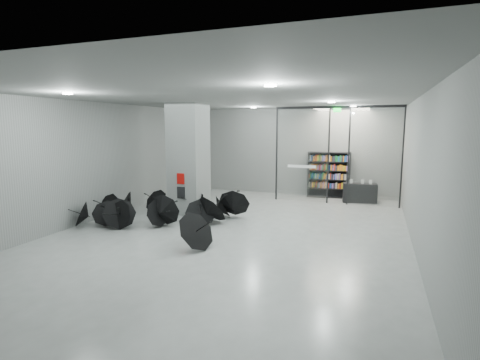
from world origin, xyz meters
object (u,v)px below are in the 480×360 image
at_px(umbrella_cluster, 166,214).
at_px(bookshelf, 328,175).
at_px(column, 189,159).
at_px(shop_counter, 360,193).

bearing_deg(umbrella_cluster, bookshelf, 55.59).
distance_m(column, shop_counter, 7.32).
xyz_separation_m(bookshelf, shop_counter, (1.39, -0.67, -0.62)).
bearing_deg(bookshelf, umbrella_cluster, -132.23).
xyz_separation_m(column, shop_counter, (5.87, 4.08, -1.59)).
relative_size(column, shop_counter, 2.94).
bearing_deg(bookshelf, column, -141.12).
bearing_deg(shop_counter, column, -152.98).
bearing_deg(umbrella_cluster, shop_counter, 44.87).
distance_m(shop_counter, umbrella_cluster, 8.22).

